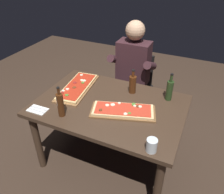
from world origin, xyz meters
name	(u,v)px	position (x,y,z in m)	size (l,w,h in m)	color
ground_plane	(110,157)	(0.00, 0.00, 0.00)	(6.40, 6.40, 0.00)	#38281E
dining_table	(110,112)	(0.00, 0.00, 0.64)	(1.40, 0.96, 0.74)	#3D2B1E
pizza_rectangular_front	(123,111)	(0.16, -0.07, 0.76)	(0.63, 0.40, 0.05)	brown
pizza_rectangular_left	(77,87)	(-0.43, 0.11, 0.76)	(0.34, 0.65, 0.05)	brown
wine_bottle_dark	(133,84)	(0.12, 0.29, 0.84)	(0.07, 0.07, 0.26)	#47230F
oil_bottle_amber	(170,90)	(0.49, 0.31, 0.85)	(0.06, 0.06, 0.28)	#233819
vinegar_bottle_green	(61,104)	(-0.31, -0.33, 0.86)	(0.06, 0.06, 0.29)	#47230F
tumbler_near_camera	(152,146)	(0.53, -0.41, 0.79)	(0.08, 0.08, 0.11)	silver
napkin_cutlery_set	(38,110)	(-0.56, -0.36, 0.74)	(0.18, 0.11, 0.01)	white
diner_chair	(134,85)	(-0.05, 0.86, 0.49)	(0.44, 0.44, 0.87)	black
seated_diner	(132,71)	(-0.05, 0.74, 0.74)	(0.53, 0.41, 1.33)	#23232D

